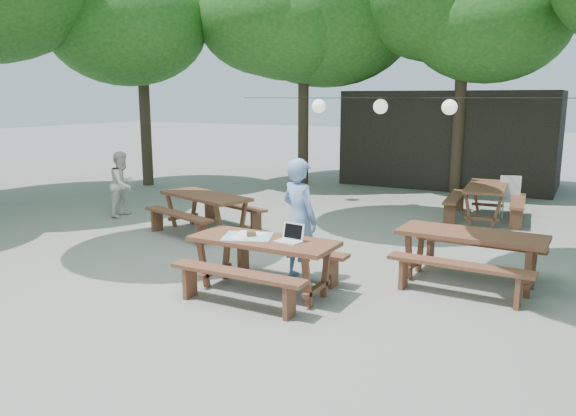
% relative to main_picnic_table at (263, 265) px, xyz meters
% --- Properties ---
extents(ground, '(80.00, 80.00, 0.00)m').
position_rel_main_picnic_table_xyz_m(ground, '(-0.48, 0.53, -0.39)').
color(ground, slate).
rests_on(ground, ground).
extents(pavilion, '(6.00, 3.00, 2.80)m').
position_rel_main_picnic_table_xyz_m(pavilion, '(0.02, 11.03, 1.01)').
color(pavilion, black).
rests_on(pavilion, ground).
extents(main_picnic_table, '(2.00, 1.58, 0.75)m').
position_rel_main_picnic_table_xyz_m(main_picnic_table, '(0.00, 0.00, 0.00)').
color(main_picnic_table, '#522C1C').
rests_on(main_picnic_table, ground).
extents(picnic_table_nw, '(2.28, 2.07, 0.75)m').
position_rel_main_picnic_table_xyz_m(picnic_table_nw, '(-2.79, 2.46, 0.00)').
color(picnic_table_nw, '#522C1C').
rests_on(picnic_table_nw, ground).
extents(picnic_table_ne, '(2.03, 1.64, 0.75)m').
position_rel_main_picnic_table_xyz_m(picnic_table_ne, '(2.40, 1.69, 0.00)').
color(picnic_table_ne, '#522C1C').
rests_on(picnic_table_ne, ground).
extents(picnic_table_far_e, '(1.74, 2.06, 0.75)m').
position_rel_main_picnic_table_xyz_m(picnic_table_far_e, '(1.86, 6.28, 0.00)').
color(picnic_table_far_e, '#522C1C').
rests_on(picnic_table_far_e, ground).
extents(woman, '(0.76, 0.63, 1.78)m').
position_rel_main_picnic_table_xyz_m(woman, '(0.17, 0.74, 0.50)').
color(woman, '#769AD8').
rests_on(woman, ground).
extents(second_person, '(0.66, 0.79, 1.45)m').
position_rel_main_picnic_table_xyz_m(second_person, '(-5.33, 2.82, 0.34)').
color(second_person, white).
rests_on(second_person, ground).
extents(plastic_chair, '(0.54, 0.54, 0.90)m').
position_rel_main_picnic_table_xyz_m(plastic_chair, '(2.30, 6.81, -0.13)').
color(plastic_chair, white).
rests_on(plastic_chair, ground).
extents(laptop, '(0.36, 0.30, 0.24)m').
position_rel_main_picnic_table_xyz_m(laptop, '(0.39, 0.05, 0.42)').
color(laptop, white).
rests_on(laptop, main_picnic_table).
extents(tabletop_clutter, '(0.81, 0.75, 0.08)m').
position_rel_main_picnic_table_xyz_m(tabletop_clutter, '(-0.24, 0.01, 0.37)').
color(tabletop_clutter, '#3B8CCB').
rests_on(tabletop_clutter, main_picnic_table).
extents(paper_lanterns, '(9.00, 0.34, 0.38)m').
position_rel_main_picnic_table_xyz_m(paper_lanterns, '(-0.67, 6.53, 2.02)').
color(paper_lanterns, black).
rests_on(paper_lanterns, ground).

